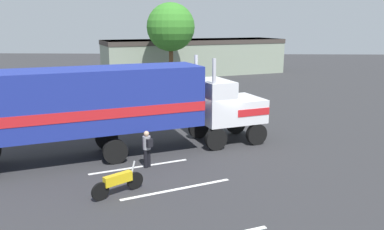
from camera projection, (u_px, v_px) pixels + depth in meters
ground_plane at (218, 143)px, 19.90m from camera, size 120.00×120.00×0.00m
lane_stripe_near at (140, 167)px, 16.64m from camera, size 4.02×2.09×0.01m
lane_stripe_mid at (177, 189)px, 14.38m from camera, size 3.98×2.16×0.01m
semi_truck at (111, 103)px, 17.52m from camera, size 13.90×8.22×4.50m
person_bystander at (147, 148)px, 16.39m from camera, size 0.46×0.46×1.63m
parked_car at (43, 85)px, 33.64m from camera, size 4.62×2.46×1.57m
motorcycle at (118, 182)px, 13.86m from camera, size 1.59×1.54×1.12m
tree_left at (171, 27)px, 38.11m from camera, size 4.81×4.81×8.14m
building_backdrop at (195, 55)px, 46.56m from camera, size 22.45×14.66×4.21m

